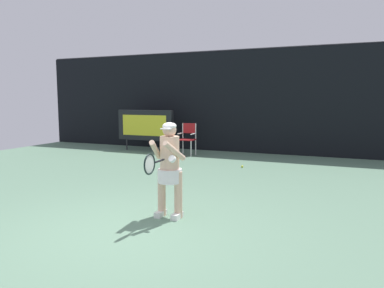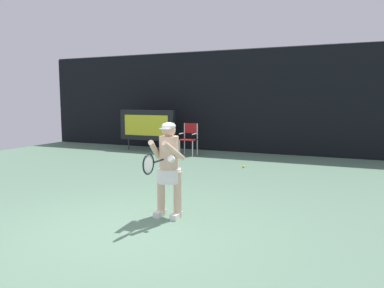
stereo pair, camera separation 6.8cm
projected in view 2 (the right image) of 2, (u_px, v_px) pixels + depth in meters
The scene contains 8 objects.
ground at pixel (115, 236), 5.15m from camera, with size 18.00×22.00×0.03m.
backdrop_screen at pixel (261, 102), 12.83m from camera, with size 18.00×0.12×3.66m.
scoreboard at pixel (147, 125), 13.50m from camera, with size 2.20×0.21×1.50m.
umpire_chair at pixel (189, 137), 12.51m from camera, with size 0.52×0.44×1.08m.
water_bottle at pixel (175, 152), 12.51m from camera, with size 0.07×0.07×0.27m.
tennis_player at pixel (169, 165), 5.87m from camera, with size 0.53×0.60×1.54m.
tennis_racket at pixel (149, 164), 5.30m from camera, with size 0.03×0.60×0.31m.
tennis_ball_loose at pixel (243, 167), 10.24m from camera, with size 0.07×0.07×0.07m.
Camera 2 is at (2.97, -4.29, 1.90)m, focal length 34.44 mm.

